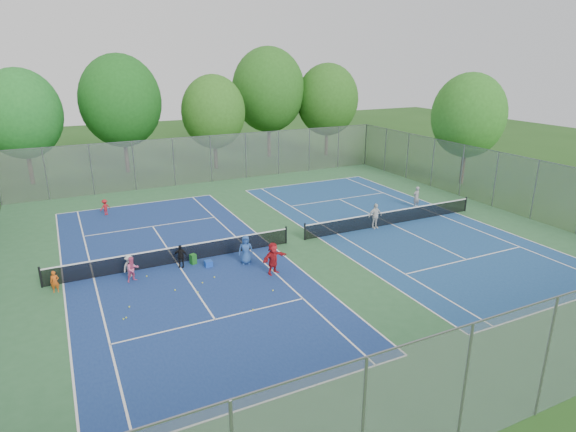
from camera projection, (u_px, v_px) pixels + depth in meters
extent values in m
plane|color=#204917|center=(296.00, 242.00, 28.21)|extent=(120.00, 120.00, 0.00)
cube|color=#2D6137|center=(296.00, 242.00, 28.21)|extent=(32.00, 32.00, 0.01)
cube|color=navy|center=(177.00, 263.00, 25.28)|extent=(10.97, 23.77, 0.01)
cube|color=navy|center=(392.00, 224.00, 31.14)|extent=(10.97, 23.77, 0.01)
cube|color=black|center=(176.00, 255.00, 25.14)|extent=(12.87, 0.10, 0.91)
cube|color=black|center=(392.00, 218.00, 31.00)|extent=(12.87, 0.10, 0.91)
cube|color=gray|center=(211.00, 159.00, 41.22)|extent=(32.00, 0.10, 4.00)
cube|color=gray|center=(546.00, 358.00, 13.95)|extent=(32.00, 0.10, 4.00)
cube|color=gray|center=(495.00, 180.00, 34.28)|extent=(0.10, 32.00, 4.00)
cylinder|color=#443326|center=(30.00, 164.00, 40.55)|extent=(0.36, 0.36, 3.50)
ellipsoid|color=#1E6A23|center=(21.00, 114.00, 39.24)|extent=(6.40, 6.40, 7.36)
cylinder|color=#443326|center=(126.00, 152.00, 44.69)|extent=(0.36, 0.36, 3.85)
ellipsoid|color=#195719|center=(121.00, 101.00, 43.24)|extent=(7.20, 7.20, 8.28)
cylinder|color=#443326|center=(215.00, 152.00, 46.45)|extent=(0.36, 0.36, 3.15)
ellipsoid|color=#2E641D|center=(214.00, 112.00, 45.24)|extent=(6.00, 6.00, 6.90)
cylinder|color=#443326|center=(269.00, 137.00, 51.77)|extent=(0.36, 0.36, 4.20)
ellipsoid|color=#255B1A|center=(268.00, 90.00, 50.21)|extent=(7.60, 7.60, 8.74)
cylinder|color=#443326|center=(326.00, 139.00, 52.68)|extent=(0.36, 0.36, 3.50)
ellipsoid|color=#285C1A|center=(327.00, 100.00, 51.35)|extent=(6.60, 6.60, 7.59)
cylinder|color=#443326|center=(463.00, 163.00, 40.72)|extent=(0.36, 0.36, 3.50)
ellipsoid|color=#28681E|center=(469.00, 115.00, 39.47)|extent=(6.00, 6.00, 6.90)
cube|color=#1845B6|center=(208.00, 264.00, 24.84)|extent=(0.38, 0.38, 0.32)
cube|color=#227E24|center=(193.00, 259.00, 25.09)|extent=(0.36, 0.36, 0.55)
imported|color=#D05413|center=(55.00, 282.00, 22.00)|extent=(0.41, 0.29, 1.05)
imported|color=#DC5584|center=(133.00, 269.00, 23.07)|extent=(0.73, 0.64, 1.27)
imported|color=silver|center=(129.00, 266.00, 23.56)|extent=(0.85, 0.75, 1.14)
imported|color=black|center=(180.00, 256.00, 24.61)|extent=(0.78, 0.57, 1.23)
imported|color=#284F95|center=(246.00, 250.00, 25.01)|extent=(0.87, 0.70, 1.55)
imported|color=#B11920|center=(273.00, 258.00, 23.81)|extent=(1.61, 0.96, 1.66)
imported|color=#AA181E|center=(105.00, 207.00, 32.81)|extent=(0.83, 0.68, 1.12)
imported|color=gray|center=(416.00, 197.00, 34.41)|extent=(0.60, 0.43, 1.56)
imported|color=silver|center=(375.00, 216.00, 30.21)|extent=(0.96, 0.41, 1.62)
sphere|color=#CCDF34|center=(129.00, 307.00, 20.77)|extent=(0.07, 0.07, 0.07)
sphere|color=#AEC62E|center=(126.00, 318.00, 19.91)|extent=(0.07, 0.07, 0.07)
sphere|color=gold|center=(253.00, 310.00, 20.53)|extent=(0.07, 0.07, 0.07)
sphere|color=#C0E134|center=(198.00, 293.00, 22.06)|extent=(0.07, 0.07, 0.07)
sphere|color=#B9DA32|center=(124.00, 319.00, 19.81)|extent=(0.07, 0.07, 0.07)
sphere|color=#CDDA32|center=(147.00, 277.00, 23.67)|extent=(0.07, 0.07, 0.07)
sphere|color=#DAEA36|center=(214.00, 278.00, 23.56)|extent=(0.07, 0.07, 0.07)
sphere|color=#ECF138|center=(273.00, 291.00, 22.22)|extent=(0.07, 0.07, 0.07)
sphere|color=#CBEA36|center=(175.00, 290.00, 22.26)|extent=(0.07, 0.07, 0.07)
sphere|color=#AFCB2F|center=(251.00, 260.00, 25.65)|extent=(0.07, 0.07, 0.07)
sphere|color=gold|center=(202.00, 283.00, 22.99)|extent=(0.07, 0.07, 0.07)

